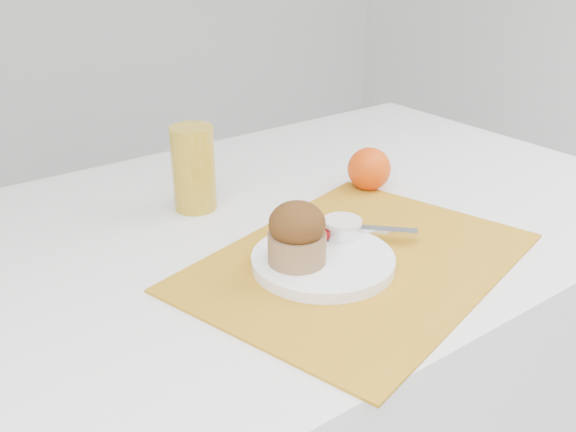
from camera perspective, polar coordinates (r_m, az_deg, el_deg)
table at (r=1.26m, az=1.32°, el=-15.12°), size 1.20×0.80×0.75m
placemat at (r=0.90m, az=6.32°, el=-4.03°), size 0.55×0.46×0.00m
plate at (r=0.88m, az=3.13°, el=-4.00°), size 0.24×0.24×0.02m
ramekin at (r=0.93m, az=4.83°, el=-1.16°), size 0.06×0.06×0.02m
cream at (r=0.92m, az=4.85°, el=-0.51°), size 0.06×0.06×0.01m
raspberry_near at (r=0.92m, az=2.86°, el=-1.49°), size 0.02×0.02×0.02m
raspberry_far at (r=0.91m, az=3.26°, el=-1.64°), size 0.02×0.02×0.02m
butter_knife at (r=0.95m, az=5.36°, el=-1.02°), size 0.15×0.16×0.01m
orange at (r=1.14m, az=7.22°, el=4.17°), size 0.08×0.08×0.08m
juice_glass at (r=1.05m, az=-8.39°, el=4.20°), size 0.08×0.08×0.14m
muffin at (r=0.84m, az=0.81°, el=-1.61°), size 0.09×0.09×0.09m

